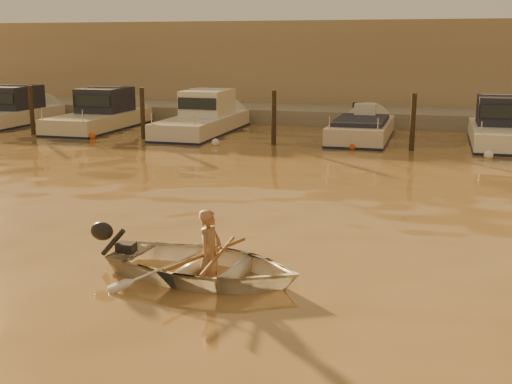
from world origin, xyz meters
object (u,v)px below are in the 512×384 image
(waterfront_building, at_px, (336,67))
(person, at_px, (210,254))
(moored_boat_2, at_px, (203,118))
(moored_boat_4, at_px, (499,128))
(dinghy, at_px, (205,266))
(moored_boat_3, at_px, (361,134))
(moored_boat_0, at_px, (7,112))
(moored_boat_1, at_px, (99,115))

(waterfront_building, bearing_deg, person, -85.16)
(moored_boat_2, distance_m, moored_boat_4, 11.66)
(dinghy, height_order, moored_boat_4, moored_boat_4)
(dinghy, xyz_separation_m, moored_boat_3, (0.59, 16.00, 0.01))
(moored_boat_2, bearing_deg, person, -69.08)
(moored_boat_0, xyz_separation_m, moored_boat_4, (21.19, 0.00, 0.00))
(moored_boat_0, bearing_deg, waterfront_building, 39.47)
(person, bearing_deg, moored_boat_2, 27.67)
(moored_boat_1, height_order, moored_boat_4, same)
(moored_boat_1, height_order, moored_boat_2, same)
(moored_boat_1, bearing_deg, waterfront_building, 51.79)
(dinghy, bearing_deg, moored_boat_0, 50.93)
(moored_boat_2, distance_m, waterfront_building, 11.78)
(moored_boat_2, relative_size, moored_boat_3, 1.19)
(moored_boat_0, height_order, moored_boat_3, moored_boat_0)
(moored_boat_2, relative_size, waterfront_building, 0.16)
(dinghy, xyz_separation_m, moored_boat_4, (5.64, 16.00, 0.41))
(moored_boat_1, height_order, waterfront_building, waterfront_building)
(dinghy, height_order, moored_boat_0, moored_boat_0)
(person, bearing_deg, waterfront_building, 11.59)
(moored_boat_3, height_order, waterfront_building, waterfront_building)
(person, height_order, moored_boat_1, moored_boat_1)
(moored_boat_3, xyz_separation_m, moored_boat_4, (5.05, 0.00, 0.40))
(moored_boat_4, bearing_deg, moored_boat_1, 180.00)
(dinghy, distance_m, moored_boat_0, 22.31)
(moored_boat_1, bearing_deg, person, -55.64)
(dinghy, xyz_separation_m, moored_boat_2, (-6.02, 16.00, 0.41))
(person, xyz_separation_m, moored_boat_3, (0.49, 16.01, -0.20))
(person, bearing_deg, moored_boat_4, -12.34)
(dinghy, relative_size, person, 2.22)
(moored_boat_4, height_order, waterfront_building, waterfront_building)
(moored_boat_0, xyz_separation_m, moored_boat_1, (4.70, 0.00, 0.00))
(moored_boat_2, bearing_deg, waterfront_building, 70.79)
(moored_boat_4, bearing_deg, moored_boat_3, 180.00)
(dinghy, height_order, waterfront_building, waterfront_building)
(moored_boat_0, bearing_deg, moored_boat_3, 0.00)
(dinghy, relative_size, moored_boat_4, 0.53)
(dinghy, height_order, moored_boat_2, moored_boat_2)
(moored_boat_2, height_order, waterfront_building, waterfront_building)
(dinghy, distance_m, moored_boat_1, 19.34)
(moored_boat_1, bearing_deg, moored_boat_3, 0.00)
(person, height_order, moored_boat_4, moored_boat_4)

